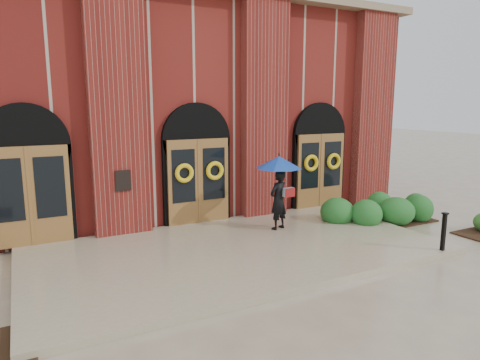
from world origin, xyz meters
TOP-DOWN VIEW (x-y plane):
  - ground at (0.00, 0.00)m, footprint 90.00×90.00m
  - landing at (0.00, 0.15)m, footprint 10.00×5.30m
  - church_building at (0.00, 8.78)m, footprint 16.20×12.53m
  - man_with_umbrella at (1.73, 1.03)m, footprint 1.65×1.65m
  - metal_post at (4.30, -2.35)m, footprint 0.13×0.13m
  - hedge_wall_right at (5.20, 0.50)m, footprint 3.16×1.26m

SIDE VIEW (x-z plane):
  - ground at x=0.00m, z-range 0.00..0.00m
  - landing at x=0.00m, z-range 0.00..0.15m
  - hedge_wall_right at x=5.20m, z-range 0.00..0.81m
  - metal_post at x=4.30m, z-range 0.17..1.12m
  - man_with_umbrella at x=1.73m, z-range 0.57..2.65m
  - church_building at x=0.00m, z-range 0.00..7.00m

